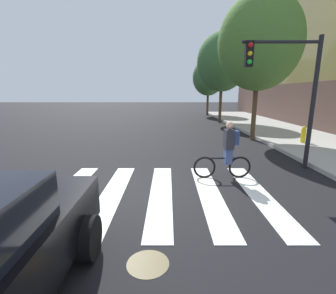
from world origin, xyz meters
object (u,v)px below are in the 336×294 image
Objects in this scene: manhole_cover at (148,263)px; street_tree_mid at (223,62)px; traffic_light_near at (290,81)px; street_tree_near at (260,42)px; cyclist at (228,150)px; street_tree_far at (209,77)px; fire_hydrant at (304,135)px.

manhole_cover is 0.09× the size of street_tree_mid.
street_tree_near is (0.75, 5.02, 2.07)m from traffic_light_near.
street_tree_far is (2.69, 20.52, 3.30)m from cyclist.
cyclist is 20.96m from street_tree_far.
street_tree_far is at bearing 82.52° from cyclist.
fire_hydrant is 10.36m from street_tree_mid.
street_tree_far is at bearing 89.84° from street_tree_mid.
street_tree_mid is at bearing 91.12° from street_tree_near.
street_tree_far reaches higher than traffic_light_near.
cyclist is at bearing -154.76° from traffic_light_near.
manhole_cover is 25.05m from street_tree_far.
cyclist is 6.63m from fire_hydrant.
cyclist reaches higher than manhole_cover.
street_tree_mid reaches higher than traffic_light_near.
fire_hydrant is 0.11× the size of street_tree_near.
fire_hydrant is at bearing 53.14° from traffic_light_near.
street_tree_far is (-2.09, 15.93, 3.61)m from fire_hydrant.
street_tree_near is at bearing 144.22° from fire_hydrant.
street_tree_mid reaches higher than fire_hydrant.
street_tree_mid is at bearing 102.98° from fire_hydrant.
cyclist is at bearing -115.24° from street_tree_near.
street_tree_near reaches higher than street_tree_far.
manhole_cover is 0.10× the size of street_tree_far.
manhole_cover is at bearing -131.14° from traffic_light_near.
traffic_light_near is at bearing -91.80° from street_tree_far.
street_tree_near is (2.83, 6.00, 4.09)m from cyclist.
street_tree_near is 7.74m from street_tree_mid.
manhole_cover is 0.15× the size of traffic_light_near.
cyclist is (2.03, 3.72, 0.84)m from manhole_cover.
manhole_cover is 11.93m from street_tree_near.
cyclist is at bearing -136.21° from fire_hydrant.
street_tree_mid is at bearing 74.92° from manhole_cover.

